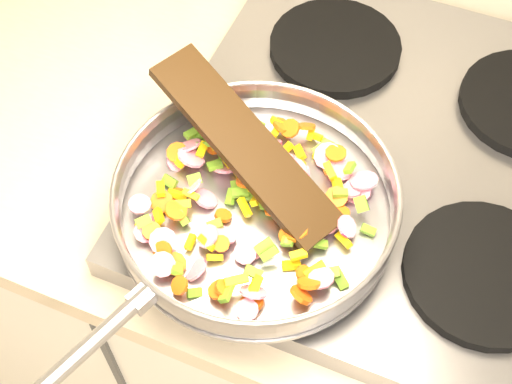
% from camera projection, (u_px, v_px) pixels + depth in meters
% --- Properties ---
extents(cooktop, '(0.60, 0.60, 0.04)m').
position_uv_depth(cooktop, '(398.00, 160.00, 0.95)').
color(cooktop, '#939399').
rests_on(cooktop, counter_top).
extents(grate_fl, '(0.19, 0.19, 0.02)m').
position_uv_depth(grate_fl, '(261.00, 196.00, 0.88)').
color(grate_fl, black).
rests_on(grate_fl, cooktop).
extents(grate_fr, '(0.19, 0.19, 0.02)m').
position_uv_depth(grate_fr, '(484.00, 273.00, 0.82)').
color(grate_fr, black).
rests_on(grate_fr, cooktop).
extents(grate_bl, '(0.19, 0.19, 0.02)m').
position_uv_depth(grate_bl, '(335.00, 47.00, 1.03)').
color(grate_bl, black).
rests_on(grate_bl, cooktop).
extents(saute_pan, '(0.37, 0.53, 0.05)m').
position_uv_depth(saute_pan, '(255.00, 201.00, 0.84)').
color(saute_pan, '#9E9EA5').
rests_on(saute_pan, grate_fl).
extents(vegetable_heap, '(0.29, 0.29, 0.05)m').
position_uv_depth(vegetable_heap, '(254.00, 199.00, 0.85)').
color(vegetable_heap, yellow).
rests_on(vegetable_heap, saute_pan).
extents(wooden_spatula, '(0.28, 0.18, 0.09)m').
position_uv_depth(wooden_spatula, '(246.00, 145.00, 0.84)').
color(wooden_spatula, black).
rests_on(wooden_spatula, saute_pan).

